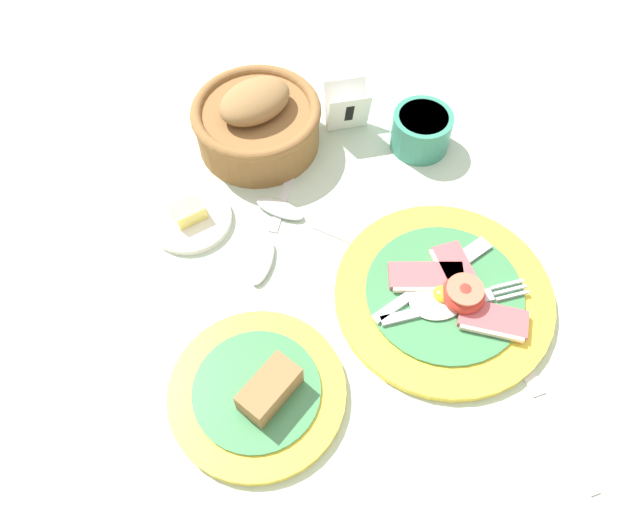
{
  "coord_description": "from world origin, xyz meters",
  "views": [
    {
      "loc": [
        -0.22,
        -0.29,
        0.68
      ],
      "look_at": [
        -0.07,
        0.1,
        0.02
      ],
      "focal_mm": 35.0,
      "sensor_mm": 36.0,
      "label": 1
    }
  ],
  "objects_px": {
    "butter_dish": "(190,218)",
    "breakfast_plate": "(446,295)",
    "teaspoon_near_cup": "(298,216)",
    "fork_on_cloth": "(551,414)",
    "sugar_cup": "(421,130)",
    "bread_basket": "(257,121)",
    "number_card": "(347,108)",
    "teaspoon_by_saucer": "(268,245)",
    "bread_plate": "(259,392)"
  },
  "relations": [
    {
      "from": "teaspoon_near_cup",
      "to": "fork_on_cloth",
      "type": "height_order",
      "value": "teaspoon_near_cup"
    },
    {
      "from": "breakfast_plate",
      "to": "sugar_cup",
      "type": "xyz_separation_m",
      "value": [
        0.08,
        0.24,
        0.02
      ]
    },
    {
      "from": "bread_basket",
      "to": "teaspoon_near_cup",
      "type": "relative_size",
      "value": 1.18
    },
    {
      "from": "butter_dish",
      "to": "number_card",
      "type": "xyz_separation_m",
      "value": [
        0.26,
        0.09,
        0.03
      ]
    },
    {
      "from": "bread_basket",
      "to": "number_card",
      "type": "relative_size",
      "value": 2.46
    },
    {
      "from": "bread_basket",
      "to": "fork_on_cloth",
      "type": "height_order",
      "value": "bread_basket"
    },
    {
      "from": "bread_plate",
      "to": "teaspoon_by_saucer",
      "type": "xyz_separation_m",
      "value": [
        0.07,
        0.19,
        -0.01
      ]
    },
    {
      "from": "bread_basket",
      "to": "fork_on_cloth",
      "type": "relative_size",
      "value": 0.98
    },
    {
      "from": "sugar_cup",
      "to": "breakfast_plate",
      "type": "bearing_deg",
      "value": -107.86
    },
    {
      "from": "number_card",
      "to": "teaspoon_near_cup",
      "type": "height_order",
      "value": "number_card"
    },
    {
      "from": "breakfast_plate",
      "to": "butter_dish",
      "type": "bearing_deg",
      "value": 140.02
    },
    {
      "from": "breakfast_plate",
      "to": "teaspoon_near_cup",
      "type": "height_order",
      "value": "breakfast_plate"
    },
    {
      "from": "sugar_cup",
      "to": "number_card",
      "type": "relative_size",
      "value": 1.14
    },
    {
      "from": "teaspoon_near_cup",
      "to": "fork_on_cloth",
      "type": "distance_m",
      "value": 0.39
    },
    {
      "from": "bread_basket",
      "to": "teaspoon_near_cup",
      "type": "bearing_deg",
      "value": -86.91
    },
    {
      "from": "bread_basket",
      "to": "number_card",
      "type": "bearing_deg",
      "value": -6.57
    },
    {
      "from": "teaspoon_by_saucer",
      "to": "number_card",
      "type": "bearing_deg",
      "value": 165.9
    },
    {
      "from": "number_card",
      "to": "teaspoon_by_saucer",
      "type": "xyz_separation_m",
      "value": [
        -0.17,
        -0.16,
        -0.03
      ]
    },
    {
      "from": "sugar_cup",
      "to": "number_card",
      "type": "xyz_separation_m",
      "value": [
        -0.09,
        0.07,
        0.01
      ]
    },
    {
      "from": "number_card",
      "to": "bread_plate",
      "type": "bearing_deg",
      "value": -116.05
    },
    {
      "from": "bread_plate",
      "to": "fork_on_cloth",
      "type": "distance_m",
      "value": 0.32
    },
    {
      "from": "bread_plate",
      "to": "number_card",
      "type": "height_order",
      "value": "number_card"
    },
    {
      "from": "sugar_cup",
      "to": "butter_dish",
      "type": "relative_size",
      "value": 0.76
    },
    {
      "from": "breakfast_plate",
      "to": "teaspoon_near_cup",
      "type": "relative_size",
      "value": 1.76
    },
    {
      "from": "breakfast_plate",
      "to": "butter_dish",
      "type": "height_order",
      "value": "breakfast_plate"
    },
    {
      "from": "butter_dish",
      "to": "breakfast_plate",
      "type": "bearing_deg",
      "value": -39.98
    },
    {
      "from": "sugar_cup",
      "to": "teaspoon_near_cup",
      "type": "height_order",
      "value": "sugar_cup"
    },
    {
      "from": "breakfast_plate",
      "to": "fork_on_cloth",
      "type": "height_order",
      "value": "breakfast_plate"
    },
    {
      "from": "butter_dish",
      "to": "fork_on_cloth",
      "type": "distance_m",
      "value": 0.5
    },
    {
      "from": "butter_dish",
      "to": "fork_on_cloth",
      "type": "xyz_separation_m",
      "value": [
        0.31,
        -0.39,
        -0.01
      ]
    },
    {
      "from": "bread_basket",
      "to": "butter_dish",
      "type": "relative_size",
      "value": 1.64
    },
    {
      "from": "breakfast_plate",
      "to": "bread_plate",
      "type": "distance_m",
      "value": 0.25
    },
    {
      "from": "bread_plate",
      "to": "number_card",
      "type": "bearing_deg",
      "value": 55.35
    },
    {
      "from": "breakfast_plate",
      "to": "fork_on_cloth",
      "type": "relative_size",
      "value": 1.45
    },
    {
      "from": "teaspoon_near_cup",
      "to": "bread_plate",
      "type": "bearing_deg",
      "value": 107.26
    },
    {
      "from": "sugar_cup",
      "to": "number_card",
      "type": "height_order",
      "value": "number_card"
    },
    {
      "from": "bread_plate",
      "to": "teaspoon_by_saucer",
      "type": "distance_m",
      "value": 0.2
    },
    {
      "from": "butter_dish",
      "to": "teaspoon_by_saucer",
      "type": "bearing_deg",
      "value": -41.52
    },
    {
      "from": "number_card",
      "to": "breakfast_plate",
      "type": "bearing_deg",
      "value": -79.95
    },
    {
      "from": "sugar_cup",
      "to": "butter_dish",
      "type": "distance_m",
      "value": 0.34
    },
    {
      "from": "teaspoon_near_cup",
      "to": "fork_on_cloth",
      "type": "bearing_deg",
      "value": 162.93
    },
    {
      "from": "number_card",
      "to": "teaspoon_by_saucer",
      "type": "bearing_deg",
      "value": -128.08
    },
    {
      "from": "breakfast_plate",
      "to": "sugar_cup",
      "type": "distance_m",
      "value": 0.26
    },
    {
      "from": "breakfast_plate",
      "to": "bread_basket",
      "type": "height_order",
      "value": "bread_basket"
    },
    {
      "from": "bread_basket",
      "to": "butter_dish",
      "type": "bearing_deg",
      "value": -140.91
    },
    {
      "from": "butter_dish",
      "to": "number_card",
      "type": "height_order",
      "value": "number_card"
    },
    {
      "from": "teaspoon_by_saucer",
      "to": "teaspoon_near_cup",
      "type": "xyz_separation_m",
      "value": [
        0.05,
        0.03,
        0.0
      ]
    },
    {
      "from": "bread_plate",
      "to": "teaspoon_by_saucer",
      "type": "height_order",
      "value": "bread_plate"
    },
    {
      "from": "sugar_cup",
      "to": "teaspoon_near_cup",
      "type": "distance_m",
      "value": 0.22
    },
    {
      "from": "butter_dish",
      "to": "teaspoon_by_saucer",
      "type": "distance_m",
      "value": 0.11
    }
  ]
}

